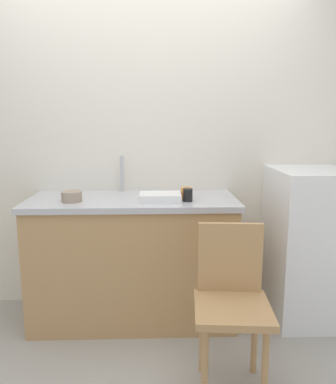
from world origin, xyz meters
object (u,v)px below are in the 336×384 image
(refrigerator, at_px, (307,244))
(chair, at_px, (231,299))
(cup_orange, at_px, (186,193))
(dish_tray, at_px, (160,197))
(cup_black, at_px, (188,195))
(terracotta_bowl, at_px, (72,196))

(refrigerator, height_order, chair, refrigerator)
(refrigerator, xyz_separation_m, cup_orange, (-0.90, -0.03, 0.40))
(chair, bearing_deg, cup_orange, 109.76)
(chair, distance_m, cup_orange, 0.86)
(dish_tray, bearing_deg, cup_black, -8.76)
(refrigerator, height_order, dish_tray, refrigerator)
(cup_orange, relative_size, cup_black, 0.90)
(cup_black, bearing_deg, cup_orange, 91.15)
(terracotta_bowl, bearing_deg, cup_black, -1.19)
(refrigerator, xyz_separation_m, cup_black, (-0.89, -0.12, 0.40))
(dish_tray, height_order, terracotta_bowl, terracotta_bowl)
(cup_black, bearing_deg, refrigerator, 7.41)
(chair, xyz_separation_m, cup_orange, (-0.19, 0.71, 0.45))
(dish_tray, xyz_separation_m, cup_orange, (0.18, 0.06, 0.01))
(terracotta_bowl, bearing_deg, dish_tray, 1.18)
(terracotta_bowl, bearing_deg, chair, -33.18)
(dish_tray, height_order, cup_orange, cup_orange)
(chair, height_order, terracotta_bowl, terracotta_bowl)
(terracotta_bowl, height_order, cup_orange, cup_orange)
(refrigerator, bearing_deg, terracotta_bowl, -176.59)
(cup_black, bearing_deg, dish_tray, 171.24)
(dish_tray, relative_size, cup_black, 3.22)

